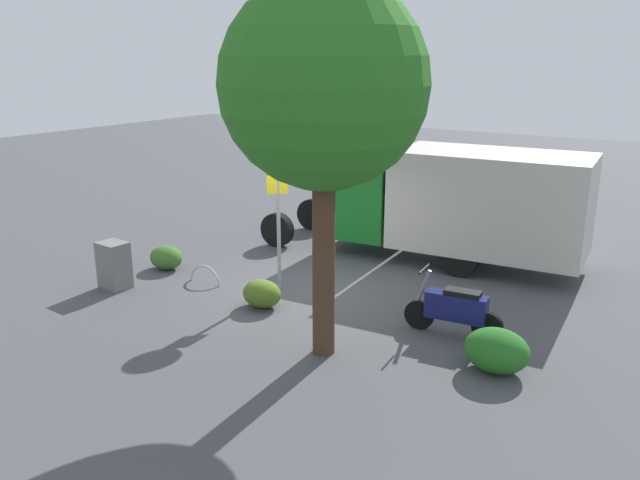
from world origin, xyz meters
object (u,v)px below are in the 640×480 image
object	(u,v)px
stop_sign	(278,188)
utility_cabinet	(114,265)
bike_rack_hoop	(205,283)
box_truck_near	(449,199)
street_tree	(324,87)
motorcycle	(455,309)

from	to	relation	value
stop_sign	utility_cabinet	xyz separation A→B (m)	(3.04, 1.89, -1.72)
utility_cabinet	bike_rack_hoop	xyz separation A→B (m)	(-1.46, -1.25, -0.51)
box_truck_near	street_tree	bearing A→B (deg)	87.28
motorcycle	utility_cabinet	distance (m)	7.32
street_tree	bike_rack_hoop	bearing A→B (deg)	-19.69
box_truck_near	bike_rack_hoop	xyz separation A→B (m)	(3.90, 4.41, -1.55)
box_truck_near	street_tree	size ratio (longest dim) A/B	1.32
motorcycle	bike_rack_hoop	xyz separation A→B (m)	(5.67, 0.40, -0.52)
box_truck_near	stop_sign	bearing A→B (deg)	54.39
stop_sign	bike_rack_hoop	size ratio (longest dim) A/B	3.94
motorcycle	bike_rack_hoop	distance (m)	5.71
box_truck_near	utility_cabinet	distance (m)	7.87
street_tree	bike_rack_hoop	distance (m)	6.17
box_truck_near	street_tree	world-z (taller)	street_tree
street_tree	utility_cabinet	distance (m)	6.76
motorcycle	stop_sign	size ratio (longest dim) A/B	0.54
box_truck_near	street_tree	xyz separation A→B (m)	(-0.14, 5.86, 2.88)
street_tree	utility_cabinet	xyz separation A→B (m)	(5.50, -0.19, -3.92)
street_tree	stop_sign	bearing A→B (deg)	-40.27
stop_sign	street_tree	bearing A→B (deg)	139.73
motorcycle	utility_cabinet	xyz separation A→B (m)	(7.13, 1.65, -0.01)
box_truck_near	motorcycle	bearing A→B (deg)	109.71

